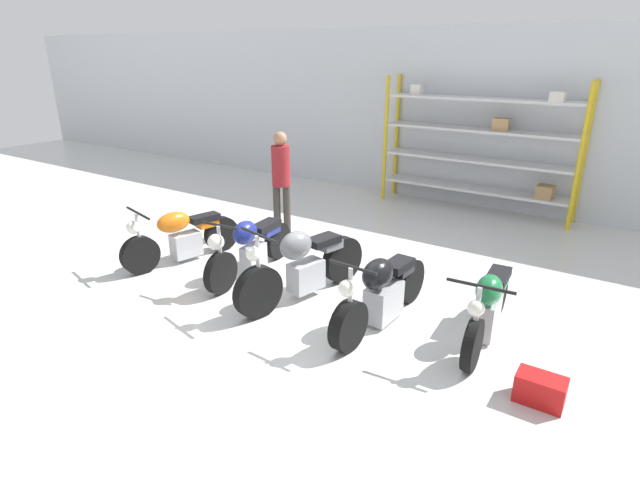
{
  "coord_description": "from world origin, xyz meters",
  "views": [
    {
      "loc": [
        3.49,
        -4.87,
        3.09
      ],
      "look_at": [
        0.0,
        0.4,
        0.7
      ],
      "focal_mm": 28.0,
      "sensor_mm": 36.0,
      "label": 1
    }
  ],
  "objects": [
    {
      "name": "ground_plane",
      "position": [
        0.0,
        0.0,
        0.0
      ],
      "size": [
        30.0,
        30.0,
        0.0
      ],
      "primitive_type": "plane",
      "color": "silver"
    },
    {
      "name": "back_wall",
      "position": [
        0.0,
        5.55,
        1.8
      ],
      "size": [
        30.0,
        0.08,
        3.6
      ],
      "color": "silver",
      "rests_on": "ground_plane"
    },
    {
      "name": "shelving_rack",
      "position": [
        0.68,
        5.18,
        1.36
      ],
      "size": [
        3.87,
        0.63,
        2.63
      ],
      "color": "gold",
      "rests_on": "ground_plane"
    },
    {
      "name": "motorcycle_orange",
      "position": [
        -2.3,
        -0.02,
        0.41
      ],
      "size": [
        0.83,
        1.93,
        0.94
      ],
      "rotation": [
        0.0,
        0.0,
        -1.82
      ],
      "color": "black",
      "rests_on": "ground_plane"
    },
    {
      "name": "motorcycle_blue",
      "position": [
        -1.08,
        0.19,
        0.44
      ],
      "size": [
        0.58,
        1.99,
        0.97
      ],
      "rotation": [
        0.0,
        0.0,
        -1.49
      ],
      "color": "black",
      "rests_on": "ground_plane"
    },
    {
      "name": "motorcycle_grey",
      "position": [
        -0.01,
        0.0,
        0.46
      ],
      "size": [
        0.82,
        2.13,
        1.08
      ],
      "rotation": [
        0.0,
        0.0,
        -1.8
      ],
      "color": "black",
      "rests_on": "ground_plane"
    },
    {
      "name": "motorcycle_black",
      "position": [
        1.16,
        -0.02,
        0.41
      ],
      "size": [
        0.59,
        2.02,
        0.99
      ],
      "rotation": [
        0.0,
        0.0,
        -1.63
      ],
      "color": "black",
      "rests_on": "ground_plane"
    },
    {
      "name": "motorcycle_green",
      "position": [
        2.32,
        0.36,
        0.4
      ],
      "size": [
        0.68,
        1.94,
        0.94
      ],
      "rotation": [
        0.0,
        0.0,
        -1.5
      ],
      "color": "black",
      "rests_on": "ground_plane"
    },
    {
      "name": "person_browsing",
      "position": [
        -1.8,
        1.88,
        1.08
      ],
      "size": [
        0.44,
        0.44,
        1.82
      ],
      "rotation": [
        0.0,
        0.0,
        2.1
      ],
      "color": "#38332D",
      "rests_on": "ground_plane"
    },
    {
      "name": "toolbox",
      "position": [
        3.07,
        -0.52,
        0.14
      ],
      "size": [
        0.44,
        0.26,
        0.28
      ],
      "color": "red",
      "rests_on": "ground_plane"
    }
  ]
}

